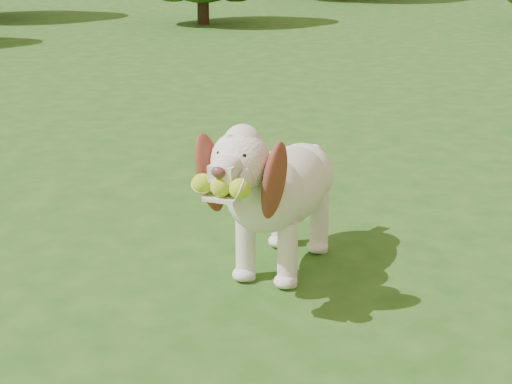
# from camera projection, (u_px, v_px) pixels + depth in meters

# --- Properties ---
(ground) EXTENTS (80.00, 80.00, 0.00)m
(ground) POSITION_uv_depth(u_px,v_px,m) (266.00, 273.00, 3.76)
(ground) COLOR #1D4B15
(ground) RESTS_ON ground
(dog) EXTENTS (0.56, 1.14, 0.75)m
(dog) POSITION_uv_depth(u_px,v_px,m) (277.00, 186.00, 3.64)
(dog) COLOR silver
(dog) RESTS_ON ground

